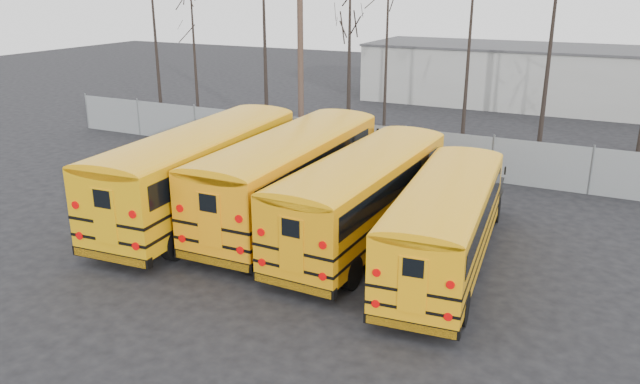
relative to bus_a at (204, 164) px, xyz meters
The scene contains 15 objects.
ground 5.95m from the bus_a, 32.69° to the right, with size 120.00×120.00×0.00m, color black.
fence 10.19m from the bus_a, 62.28° to the left, with size 40.00×0.04×2.00m, color gray.
distant_building 29.74m from the bus_a, 76.95° to the left, with size 22.00×8.00×4.00m, color #A7A7A2.
bus_a is the anchor object (origin of this frame).
bus_b 3.33m from the bus_a, 19.12° to the left, with size 3.00×11.98×3.33m.
bus_c 6.28m from the bus_a, ahead, with size 2.83×11.16×3.10m.
bus_d 9.30m from the bus_a, ahead, with size 3.32×10.44×2.88m.
utility_pole_left 12.16m from the bus_a, 100.42° to the left, with size 1.72×0.66×9.94m.
tree_0 18.58m from the bus_a, 135.19° to the left, with size 0.26×0.26×11.72m, color black.
tree_1 14.71m from the bus_a, 127.99° to the left, with size 0.26×0.26×9.27m, color black.
tree_2 15.61m from the bus_a, 112.45° to the left, with size 0.26×0.26×11.49m, color black.
tree_3 13.83m from the bus_a, 90.86° to the left, with size 0.26×0.26×9.31m, color black.
tree_4 13.96m from the bus_a, 81.33° to the left, with size 0.26×0.26×11.47m, color black.
tree_5 14.42m from the bus_a, 62.06° to the left, with size 0.26×0.26×11.13m, color black.
tree_6 18.23m from the bus_a, 55.82° to the left, with size 0.26×0.26×12.94m, color black.
Camera 1 is at (8.92, -14.85, 8.29)m, focal length 35.00 mm.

